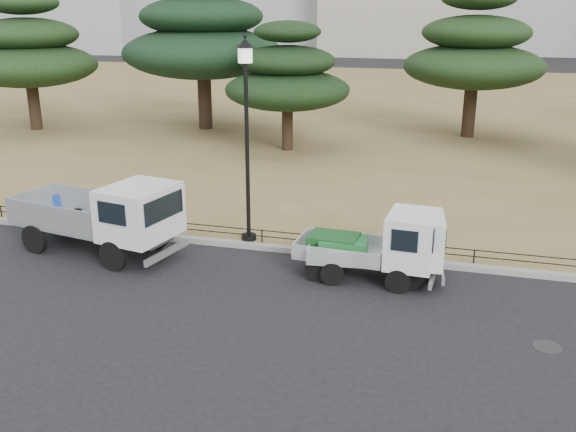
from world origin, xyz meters
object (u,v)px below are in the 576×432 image
(truck_kei_rear, at_px, (386,246))
(truck_kei_front, at_px, (377,245))
(street_lamp, at_px, (246,108))
(truck_large, at_px, (103,213))
(tarp_pile, at_px, (58,209))

(truck_kei_rear, bearing_deg, truck_kei_front, -165.39)
(truck_kei_rear, distance_m, street_lamp, 5.48)
(truck_kei_front, bearing_deg, truck_kei_rear, 24.51)
(truck_large, height_order, truck_kei_rear, truck_large)
(truck_kei_front, distance_m, street_lamp, 5.30)
(truck_kei_front, height_order, tarp_pile, truck_kei_front)
(truck_large, distance_m, street_lamp, 5.02)
(truck_kei_rear, height_order, tarp_pile, truck_kei_rear)
(truck_kei_front, xyz_separation_m, tarp_pile, (-10.50, 1.52, -0.38))
(truck_kei_front, relative_size, tarp_pile, 2.05)
(truck_kei_front, relative_size, street_lamp, 0.63)
(tarp_pile, bearing_deg, truck_kei_front, -8.25)
(truck_kei_front, bearing_deg, truck_large, -174.48)
(truck_large, bearing_deg, truck_kei_front, 12.75)
(truck_kei_front, xyz_separation_m, street_lamp, (-4.00, 1.51, 3.13))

